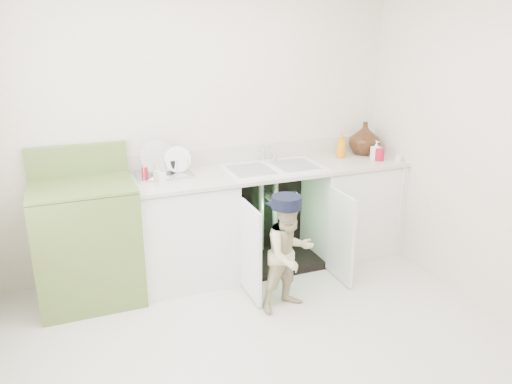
{
  "coord_description": "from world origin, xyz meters",
  "views": [
    {
      "loc": [
        -1.1,
        -2.58,
        2.07
      ],
      "look_at": [
        0.19,
        0.7,
        0.88
      ],
      "focal_mm": 35.0,
      "sensor_mm": 36.0,
      "label": 1
    }
  ],
  "objects": [
    {
      "name": "avocado_stove",
      "position": [
        -1.02,
        1.18,
        0.49
      ],
      "size": [
        0.76,
        0.65,
        1.18
      ],
      "color": "olive",
      "rests_on": "ground"
    },
    {
      "name": "repair_worker",
      "position": [
        0.37,
        0.47,
        0.46
      ],
      "size": [
        0.49,
        0.61,
        0.9
      ],
      "rotation": [
        0.0,
        0.0,
        0.21
      ],
      "color": "beige",
      "rests_on": "ground"
    },
    {
      "name": "room_shell",
      "position": [
        0.0,
        0.0,
        1.25
      ],
      "size": [
        6.0,
        5.5,
        1.26
      ],
      "color": "silver",
      "rests_on": "ground"
    },
    {
      "name": "ground",
      "position": [
        0.0,
        0.0,
        0.0
      ],
      "size": [
        3.5,
        3.5,
        0.0
      ],
      "primitive_type": "plane",
      "color": "beige",
      "rests_on": "ground"
    },
    {
      "name": "counter_run",
      "position": [
        0.57,
        1.21,
        0.47
      ],
      "size": [
        2.44,
        1.02,
        1.21
      ],
      "color": "silver",
      "rests_on": "ground"
    }
  ]
}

